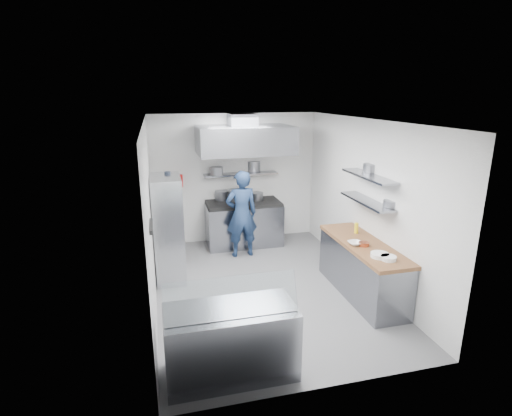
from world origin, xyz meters
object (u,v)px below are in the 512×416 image
object	(u,v)px
gas_range	(244,224)
chef	(242,214)
wire_rack	(168,228)
display_case	(231,342)

from	to	relation	value
gas_range	chef	distance (m)	0.77
gas_range	chef	bearing A→B (deg)	-105.94
gas_range	wire_rack	size ratio (longest dim) A/B	0.86
display_case	chef	bearing A→B (deg)	75.85
chef	wire_rack	size ratio (longest dim) A/B	0.95
gas_range	chef	world-z (taller)	chef
chef	wire_rack	world-z (taller)	wire_rack
gas_range	display_case	distance (m)	4.23
wire_rack	gas_range	bearing A→B (deg)	38.17
chef	display_case	world-z (taller)	chef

